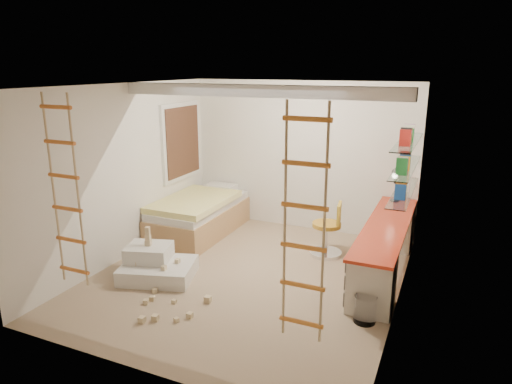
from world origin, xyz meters
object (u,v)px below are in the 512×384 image
at_px(bed, 200,215).
at_px(play_platform, 156,265).
at_px(desk, 385,247).
at_px(swivel_chair, 328,236).

relative_size(bed, play_platform, 1.76).
xyz_separation_m(desk, swivel_chair, (-0.90, 0.33, -0.09)).
height_order(bed, swivel_chair, swivel_chair).
bearing_deg(swivel_chair, play_platform, -139.41).
xyz_separation_m(bed, swivel_chair, (2.29, -0.03, -0.02)).
relative_size(desk, bed, 1.40).
bearing_deg(desk, swivel_chair, 159.75).
xyz_separation_m(desk, bed, (-3.20, 0.36, -0.07)).
height_order(desk, play_platform, desk).
relative_size(desk, play_platform, 2.46).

